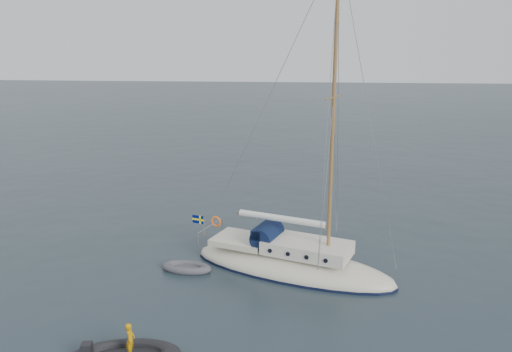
# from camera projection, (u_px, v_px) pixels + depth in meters

# --- Properties ---
(ground) EXTENTS (300.00, 300.00, 0.00)m
(ground) POSITION_uv_depth(u_px,v_px,m) (257.00, 253.00, 26.41)
(ground) COLOR black
(ground) RESTS_ON ground
(sailboat) EXTENTS (10.68, 3.19, 15.21)m
(sailboat) POSITION_uv_depth(u_px,v_px,m) (292.00, 249.00, 24.00)
(sailboat) COLOR beige
(sailboat) RESTS_ON ground
(dinghy) EXTENTS (2.51, 1.13, 0.36)m
(dinghy) POSITION_uv_depth(u_px,v_px,m) (186.00, 268.00, 24.25)
(dinghy) COLOR #535359
(dinghy) RESTS_ON ground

